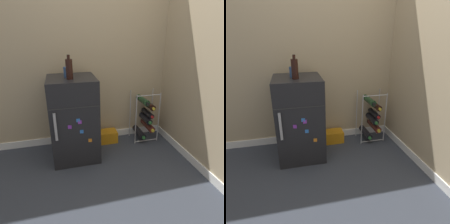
% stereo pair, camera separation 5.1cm
% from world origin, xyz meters
% --- Properties ---
extents(ground_plane, '(14.00, 14.00, 0.00)m').
position_xyz_m(ground_plane, '(0.00, 0.00, 0.00)').
color(ground_plane, '#333842').
extents(wall_back, '(6.63, 0.07, 2.50)m').
position_xyz_m(wall_back, '(0.00, 0.73, 1.24)').
color(wall_back, tan).
rests_on(wall_back, ground_plane).
extents(mini_fridge, '(0.50, 0.55, 0.92)m').
position_xyz_m(mini_fridge, '(-0.40, 0.38, 0.46)').
color(mini_fridge, black).
rests_on(mini_fridge, ground_plane).
extents(wine_rack, '(0.32, 0.32, 0.66)m').
position_xyz_m(wine_rack, '(0.52, 0.54, 0.31)').
color(wine_rack, '#B2B2B7').
rests_on(wine_rack, ground_plane).
extents(soda_box, '(0.24, 0.18, 0.15)m').
position_xyz_m(soda_box, '(0.03, 0.58, 0.07)').
color(soda_box, orange).
rests_on(soda_box, ground_plane).
extents(fridge_top_cup, '(0.07, 0.07, 0.10)m').
position_xyz_m(fridge_top_cup, '(-0.44, 0.40, 0.97)').
color(fridge_top_cup, '#335184').
rests_on(fridge_top_cup, mini_fridge).
extents(fridge_top_bottle, '(0.07, 0.07, 0.23)m').
position_xyz_m(fridge_top_bottle, '(-0.42, 0.29, 1.02)').
color(fridge_top_bottle, black).
rests_on(fridge_top_bottle, mini_fridge).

